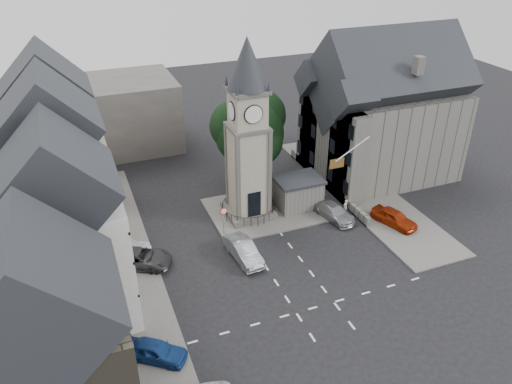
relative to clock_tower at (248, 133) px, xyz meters
name	(u,v)px	position (x,y,z in m)	size (l,w,h in m)	color
ground	(284,263)	(0.00, -7.99, -8.12)	(120.00, 120.00, 0.00)	black
pavement_west	(114,255)	(-12.50, -1.99, -8.05)	(6.00, 30.00, 0.14)	#595651
pavement_east	(360,190)	(12.00, 0.01, -8.05)	(6.00, 26.00, 0.14)	#595651
central_island	(263,210)	(1.50, 0.01, -8.04)	(10.00, 8.00, 0.16)	#595651
road_markings	(315,307)	(0.00, -13.49, -8.12)	(20.00, 8.00, 0.01)	silver
clock_tower	(248,133)	(0.00, 0.00, 0.00)	(4.86, 4.86, 16.25)	#4C4944
stone_shelter	(298,193)	(4.80, -0.49, -6.57)	(4.30, 3.30, 3.08)	#5F5E57
town_tree	(249,122)	(2.00, 5.01, -1.15)	(7.20, 7.20, 10.80)	black
warning_sign_post	(224,216)	(-3.20, -2.56, -6.09)	(0.70, 0.19, 2.85)	black
terrace_pink	(55,141)	(-15.50, 8.01, -1.54)	(8.10, 7.60, 12.80)	#D69F93
terrace_cream	(59,180)	(-15.50, 0.01, -1.54)	(8.10, 7.60, 12.80)	beige
terrace_tudor	(66,240)	(-15.50, -7.99, -1.93)	(8.10, 7.60, 12.00)	silver
building_sw_stone	(47,358)	(-17.00, -16.99, -2.77)	(8.60, 7.60, 10.40)	#3F3B2F
backdrop_west	(88,118)	(-12.00, 20.01, -4.12)	(20.00, 10.00, 8.00)	#4C4944
east_building	(381,118)	(15.59, 3.01, -1.86)	(14.40, 11.40, 12.60)	#5F5E57
east_boundary_wall	(326,183)	(9.20, 2.01, -7.67)	(0.40, 16.00, 0.90)	#5F5E57
flagpole	(352,149)	(8.00, -3.99, -1.12)	(3.68, 0.10, 2.74)	white
car_west_blue	(155,351)	(-11.50, -13.99, -7.43)	(1.63, 4.04, 1.38)	navy
car_west_silver	(126,249)	(-11.50, -2.29, -7.49)	(1.34, 3.84, 1.26)	#A6A9AE
car_west_grey	(139,258)	(-10.82, -4.07, -7.39)	(2.42, 5.26, 1.46)	#353437
car_island_silver	(244,251)	(-2.77, -6.24, -7.35)	(1.63, 4.68, 1.54)	gray
car_island_east	(334,212)	(7.00, -3.49, -7.45)	(1.88, 4.62, 1.34)	gray
car_east_red	(394,218)	(11.50, -6.45, -7.38)	(1.74, 4.32, 1.47)	#972508
pedestrian	(345,207)	(8.38, -3.23, -7.37)	(0.55, 0.36, 1.50)	beige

